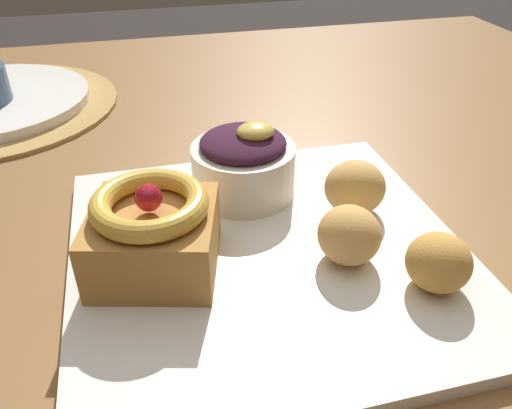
% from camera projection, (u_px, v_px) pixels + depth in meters
% --- Properties ---
extents(dining_table, '(1.24, 0.91, 0.73)m').
position_uv_depth(dining_table, '(224.00, 221.00, 0.63)').
color(dining_table, brown).
rests_on(dining_table, ground_plane).
extents(front_plate, '(0.30, 0.30, 0.01)m').
position_uv_depth(front_plate, '(262.00, 254.00, 0.41)').
color(front_plate, white).
rests_on(front_plate, dining_table).
extents(cake_slice, '(0.11, 0.11, 0.07)m').
position_uv_depth(cake_slice, '(153.00, 232.00, 0.37)').
color(cake_slice, '#B77F3D').
rests_on(cake_slice, front_plate).
extents(berry_ramekin, '(0.09, 0.09, 0.07)m').
position_uv_depth(berry_ramekin, '(247.00, 163.00, 0.46)').
color(berry_ramekin, silver).
rests_on(berry_ramekin, front_plate).
extents(fritter_front, '(0.05, 0.05, 0.04)m').
position_uv_depth(fritter_front, '(349.00, 235.00, 0.38)').
color(fritter_front, tan).
rests_on(fritter_front, front_plate).
extents(fritter_middle, '(0.05, 0.05, 0.04)m').
position_uv_depth(fritter_middle, '(439.00, 262.00, 0.36)').
color(fritter_middle, gold).
rests_on(fritter_middle, front_plate).
extents(fritter_back, '(0.05, 0.05, 0.05)m').
position_uv_depth(fritter_back, '(355.00, 187.00, 0.43)').
color(fritter_back, tan).
rests_on(fritter_back, front_plate).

